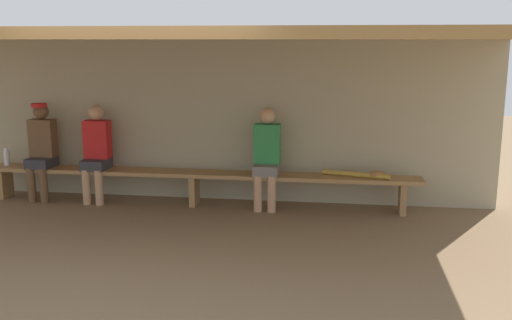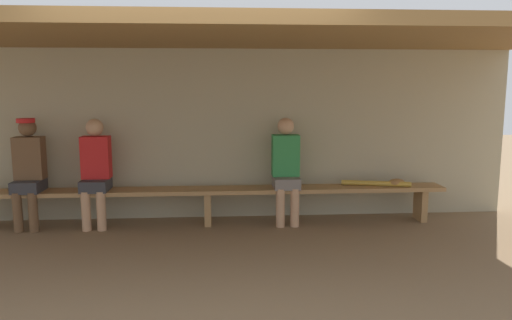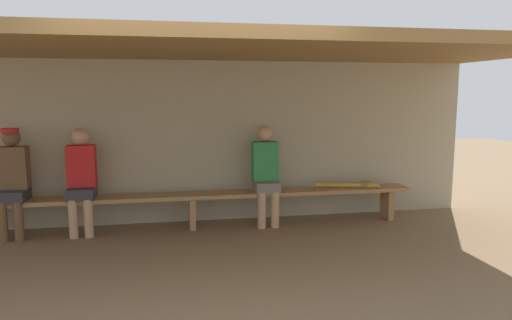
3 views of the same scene
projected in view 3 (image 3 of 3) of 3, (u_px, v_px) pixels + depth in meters
The scene contains 9 objects.
ground_plane at pixel (201, 271), 4.71m from camera, with size 24.00×24.00×0.00m, color brown.
back_wall at pixel (189, 142), 6.50m from camera, with size 8.00×0.20×2.20m, color tan.
dugout_roof at pixel (193, 47), 5.07m from camera, with size 8.00×2.80×0.12m, color olive.
bench at pixel (192, 199), 6.16m from camera, with size 6.00×0.36×0.46m.
player_with_sunglasses at pixel (13, 178), 5.72m from camera, with size 0.34×0.42×1.34m.
player_in_red at pixel (266, 171), 6.30m from camera, with size 0.34×0.42×1.34m.
player_in_white at pixel (81, 177), 5.87m from camera, with size 0.34×0.42×1.34m.
baseball_glove_worn at pixel (366, 184), 6.58m from camera, with size 0.24×0.17×0.09m, color olive.
baseball_bat at pixel (347, 185), 6.54m from camera, with size 0.07×0.07×0.87m, color #B28C33.
Camera 3 is at (-0.29, -4.53, 1.76)m, focal length 33.01 mm.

